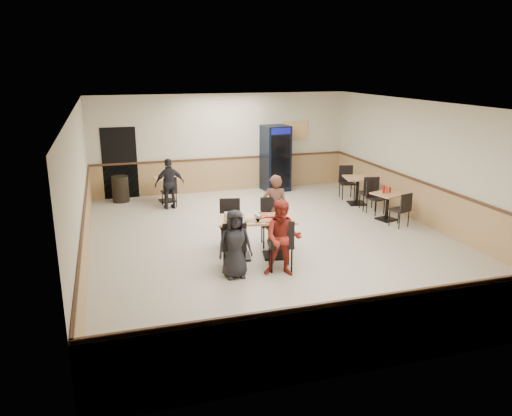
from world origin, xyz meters
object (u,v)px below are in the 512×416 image
object	(u,v)px
lone_diner	(170,184)
pepsi_cooler	(276,158)
diner_woman_left	(235,244)
side_table_near	(387,202)
diner_woman_right	(283,238)
main_table	(257,231)
side_table_far	(357,186)
trash_bin	(120,189)
back_table	(166,186)
diner_man_opposite	(275,208)

from	to	relation	value
lone_diner	pepsi_cooler	distance (m)	3.67
diner_woman_left	side_table_near	xyz separation A→B (m)	(4.60, 2.33, -0.18)
diner_woman_left	diner_woman_right	world-z (taller)	diner_woman_right
diner_woman_right	main_table	bearing A→B (deg)	123.50
diner_woman_right	side_table_near	size ratio (longest dim) A/B	1.80
side_table_near	diner_woman_left	bearing A→B (deg)	-153.16
side_table_far	trash_bin	size ratio (longest dim) A/B	1.15
back_table	trash_bin	bearing A→B (deg)	164.70
main_table	back_table	size ratio (longest dim) A/B	2.32
trash_bin	main_table	bearing A→B (deg)	-64.78
side_table_far	pepsi_cooler	bearing A→B (deg)	126.70
diner_woman_left	lone_diner	distance (m)	5.02
main_table	diner_woman_right	size ratio (longest dim) A/B	1.16
diner_woman_right	diner_man_opposite	size ratio (longest dim) A/B	0.96
side_table_near	back_table	distance (m)	6.20
diner_woman_right	back_table	bearing A→B (deg)	125.67
main_table	trash_bin	bearing A→B (deg)	126.39
side_table_far	pepsi_cooler	distance (m)	2.86
side_table_far	pepsi_cooler	world-z (taller)	pepsi_cooler
pepsi_cooler	lone_diner	bearing A→B (deg)	-166.75
main_table	side_table_far	bearing A→B (deg)	49.38
diner_woman_left	trash_bin	size ratio (longest dim) A/B	1.73
diner_man_opposite	lone_diner	bearing A→B (deg)	-44.61
pepsi_cooler	back_table	bearing A→B (deg)	-179.16
side_table_far	back_table	bearing A→B (deg)	160.10
side_table_far	diner_man_opposite	bearing A→B (deg)	-145.22
lone_diner	trash_bin	distance (m)	1.74
main_table	pepsi_cooler	size ratio (longest dim) A/B	0.83
main_table	side_table_near	distance (m)	4.20
diner_man_opposite	lone_diner	size ratio (longest dim) A/B	1.09
diner_woman_right	lone_diner	xyz separation A→B (m)	(-1.42, 5.17, -0.03)
side_table_far	side_table_near	bearing A→B (deg)	-90.01
main_table	side_table_near	bearing A→B (deg)	32.03
diner_woman_left	back_table	distance (m)	5.81
main_table	diner_woman_left	world-z (taller)	diner_woman_left
diner_woman_left	lone_diner	world-z (taller)	lone_diner
diner_man_opposite	lone_diner	distance (m)	3.83
lone_diner	side_table_near	xyz separation A→B (m)	(5.14, -2.67, -0.23)
lone_diner	diner_woman_right	bearing A→B (deg)	97.63
main_table	pepsi_cooler	bearing A→B (deg)	78.39
diner_man_opposite	back_table	distance (m)	4.54
diner_woman_left	pepsi_cooler	bearing A→B (deg)	66.07
diner_woman_left	diner_man_opposite	xyz separation A→B (m)	(1.35, 1.67, 0.11)
lone_diner	side_table_far	distance (m)	5.26
diner_man_opposite	side_table_far	xyz separation A→B (m)	(3.25, 2.26, -0.24)
diner_woman_right	diner_woman_left	bearing A→B (deg)	-168.88
back_table	pepsi_cooler	world-z (taller)	pepsi_cooler
diner_woman_left	trash_bin	distance (m)	6.41
pepsi_cooler	trash_bin	world-z (taller)	pepsi_cooler
main_table	diner_woman_right	xyz separation A→B (m)	(0.20, -1.01, 0.17)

